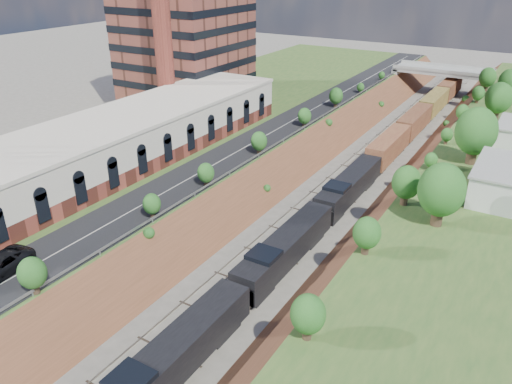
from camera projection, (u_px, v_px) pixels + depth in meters
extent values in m
cube|color=#325724|center=(195.00, 129.00, 97.36)|extent=(44.00, 180.00, 5.00)
cube|color=brown|center=(296.00, 163.00, 88.22)|extent=(10.00, 180.00, 10.00)
cube|color=brown|center=(421.00, 190.00, 78.01)|extent=(10.00, 180.00, 10.00)
cube|color=gray|center=(340.00, 172.00, 84.28)|extent=(1.58, 180.00, 0.18)
cube|color=gray|center=(370.00, 178.00, 81.87)|extent=(1.58, 180.00, 0.18)
cube|color=black|center=(274.00, 131.00, 88.15)|extent=(8.00, 180.00, 0.10)
cube|color=#99999E|center=(295.00, 132.00, 86.03)|extent=(0.06, 171.00, 0.30)
cube|color=brown|center=(133.00, 151.00, 76.44)|extent=(14.00, 62.00, 2.20)
cube|color=beige|center=(131.00, 130.00, 75.05)|extent=(14.00, 62.00, 4.30)
cube|color=beige|center=(129.00, 115.00, 74.02)|extent=(14.30, 62.30, 0.50)
cylinder|color=brown|center=(161.00, 8.00, 86.03)|extent=(3.20, 3.20, 40.00)
cube|color=gray|center=(397.00, 78.00, 135.21)|extent=(1.50, 8.00, 6.20)
cube|color=gray|center=(488.00, 89.00, 124.54)|extent=(1.50, 8.00, 6.20)
cube|color=gray|center=(443.00, 71.00, 128.55)|extent=(24.00, 8.00, 1.00)
cube|color=gray|center=(440.00, 71.00, 125.10)|extent=(24.00, 0.30, 0.80)
cube|color=gray|center=(447.00, 66.00, 131.31)|extent=(24.00, 0.30, 0.80)
cylinder|color=#473323|center=(437.00, 215.00, 57.01)|extent=(1.30, 1.30, 2.62)
ellipsoid|color=#285A1F|center=(442.00, 190.00, 55.66)|extent=(5.25, 5.25, 6.30)
cylinder|color=#473323|center=(128.00, 230.00, 55.16)|extent=(0.66, 0.66, 1.22)
ellipsoid|color=#285A1F|center=(126.00, 219.00, 54.54)|extent=(2.45, 2.45, 2.94)
cube|color=black|center=(174.00, 355.00, 42.18)|extent=(3.20, 19.17, 3.17)
cube|color=black|center=(130.00, 381.00, 37.54)|extent=(3.13, 3.10, 0.90)
cube|color=black|center=(286.00, 248.00, 57.82)|extent=(3.20, 19.17, 3.17)
cube|color=black|center=(349.00, 186.00, 73.46)|extent=(3.20, 19.17, 3.17)
cube|color=brown|center=(425.00, 111.00, 107.87)|extent=(3.20, 67.90, 3.83)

